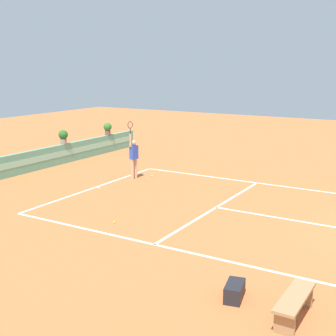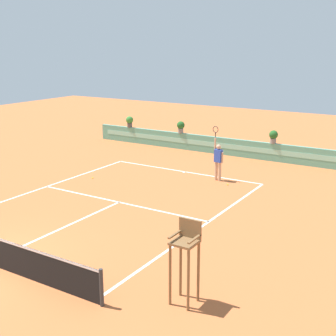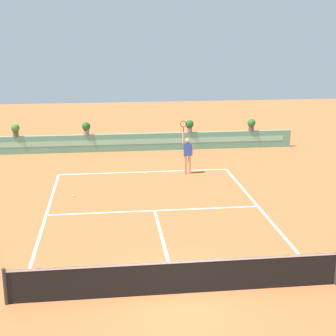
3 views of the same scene
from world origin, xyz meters
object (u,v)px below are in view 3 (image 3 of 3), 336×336
at_px(potted_plant_left, 86,128).
at_px(potted_plant_right, 189,125).
at_px(potted_plant_far_left, 15,129).
at_px(tennis_player, 187,152).
at_px(tennis_ball_near_baseline, 73,196).
at_px(tennis_ball_mid_court, 204,175).
at_px(potted_plant_far_right, 251,124).

bearing_deg(potted_plant_left, potted_plant_right, 0.00).
relative_size(potted_plant_far_left, potted_plant_left, 1.00).
bearing_deg(tennis_player, tennis_ball_near_baseline, -151.28).
height_order(tennis_ball_near_baseline, tennis_ball_mid_court, same).
height_order(tennis_player, tennis_ball_near_baseline, tennis_player).
height_order(potted_plant_far_left, potted_plant_right, same).
height_order(tennis_ball_mid_court, potted_plant_left, potted_plant_left).
distance_m(potted_plant_left, potted_plant_right, 5.86).
relative_size(tennis_ball_mid_court, potted_plant_far_left, 0.09).
height_order(potted_plant_left, potted_plant_right, same).
bearing_deg(tennis_ball_mid_court, potted_plant_far_right, 55.09).
distance_m(potted_plant_far_right, potted_plant_right, 3.65).
height_order(tennis_player, potted_plant_right, tennis_player).
bearing_deg(tennis_ball_near_baseline, potted_plant_far_right, 38.76).
relative_size(potted_plant_left, potted_plant_right, 1.00).
relative_size(tennis_ball_mid_court, potted_plant_left, 0.09).
bearing_deg(potted_plant_far_left, tennis_player, -29.57).
bearing_deg(potted_plant_right, potted_plant_left, 180.00).
bearing_deg(potted_plant_far_right, tennis_ball_mid_court, -124.91).
xyz_separation_m(tennis_ball_mid_court, potted_plant_far_right, (3.82, 5.48, 1.38)).
xyz_separation_m(tennis_ball_mid_court, potted_plant_far_left, (-9.56, 5.48, 1.38)).
bearing_deg(potted_plant_far_right, tennis_ball_near_baseline, -141.24).
bearing_deg(potted_plant_left, tennis_player, -45.32).
bearing_deg(potted_plant_right, potted_plant_far_left, 180.00).
bearing_deg(tennis_player, potted_plant_right, 79.64).
bearing_deg(potted_plant_far_right, potted_plant_far_left, 180.00).
xyz_separation_m(tennis_player, tennis_ball_near_baseline, (-5.27, -2.89, -1.02)).
xyz_separation_m(tennis_ball_near_baseline, tennis_ball_mid_court, (6.01, 2.42, 0.00)).
relative_size(tennis_player, potted_plant_far_right, 3.57).
bearing_deg(potted_plant_left, potted_plant_far_left, 180.00).
distance_m(tennis_player, potted_plant_far_right, 6.78).
bearing_deg(tennis_ball_near_baseline, potted_plant_right, 51.92).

